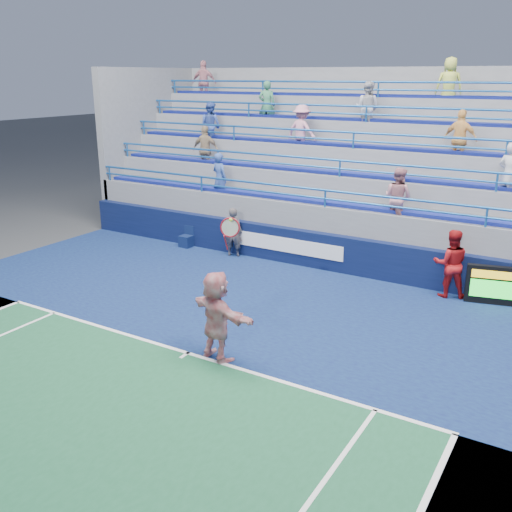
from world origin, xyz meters
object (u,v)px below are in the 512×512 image
Objects in this scene: serve_speed_board at (496,286)px; tennis_player at (217,316)px; line_judge at (233,232)px; judge_chair at (187,240)px; ball_girl at (451,264)px.

tennis_player is (-4.37, -6.01, 0.44)m from serve_speed_board.
serve_speed_board is 0.91× the size of line_judge.
line_judge is (1.92, -0.03, 0.57)m from judge_chair.
line_judge is at bearing -0.98° from judge_chair.
ball_girl is at bearing 160.53° from line_judge.
judge_chair is at bearing -20.33° from line_judge.
serve_speed_board reaches higher than judge_chair.
tennis_player reaches higher than serve_speed_board.
tennis_player is at bearing 101.29° from line_judge.
ball_girl reaches higher than serve_speed_board.
judge_chair is 8.15m from tennis_player.
serve_speed_board is at bearing 53.99° from tennis_player.
ball_girl is (3.22, 5.96, -0.04)m from tennis_player.
ball_girl is at bearing 61.67° from tennis_player.
serve_speed_board is 1.22m from ball_girl.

